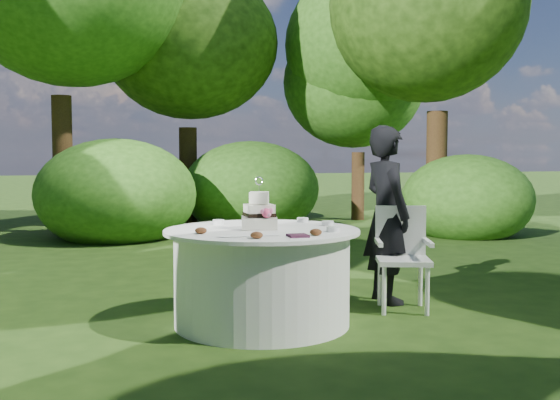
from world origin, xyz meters
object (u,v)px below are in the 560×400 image
object	(u,v)px
napkins	(298,236)
chair	(402,250)
guest	(387,214)
cake	(259,215)
table	(262,276)

from	to	relation	value
napkins	chair	xyz separation A→B (m)	(1.19, 0.77, -0.26)
guest	cake	bearing A→B (deg)	102.30
table	chair	size ratio (longest dim) A/B	1.72
cake	chair	size ratio (longest dim) A/B	0.46
cake	table	bearing A→B (deg)	-56.05
guest	chair	size ratio (longest dim) A/B	1.80
guest	table	bearing A→B (deg)	103.38
chair	napkins	bearing A→B (deg)	-147.23
napkins	table	distance (m)	0.69
guest	chair	world-z (taller)	guest
guest	cake	size ratio (longest dim) A/B	3.91
table	napkins	bearing A→B (deg)	-76.02
napkins	chair	size ratio (longest dim) A/B	0.15
table	cake	xyz separation A→B (m)	(-0.02, 0.02, 0.50)
cake	chair	bearing A→B (deg)	8.26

